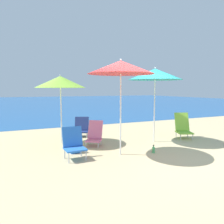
{
  "coord_description": "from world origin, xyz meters",
  "views": [
    {
      "loc": [
        -3.14,
        -4.4,
        1.66
      ],
      "look_at": [
        -0.6,
        1.31,
        1.0
      ],
      "focal_mm": 35.0,
      "sensor_mm": 36.0,
      "label": 1
    }
  ],
  "objects_px": {
    "beach_chair_lime": "(183,127)",
    "beach_chair_navy": "(81,127)",
    "beach_umbrella_lime": "(60,82)",
    "beach_umbrella_red": "(121,67)",
    "beach_umbrella_teal": "(155,74)",
    "backpack_blue": "(75,147)",
    "beach_chair_blue": "(74,143)",
    "water_bottle": "(153,150)",
    "beach_chair_pink": "(95,134)"
  },
  "relations": [
    {
      "from": "beach_umbrella_lime",
      "to": "beach_umbrella_teal",
      "type": "relative_size",
      "value": 0.9
    },
    {
      "from": "beach_chair_blue",
      "to": "beach_chair_lime",
      "type": "bearing_deg",
      "value": 7.59
    },
    {
      "from": "beach_umbrella_lime",
      "to": "backpack_blue",
      "type": "xyz_separation_m",
      "value": [
        0.12,
        -1.15,
        -1.71
      ]
    },
    {
      "from": "beach_umbrella_lime",
      "to": "beach_umbrella_red",
      "type": "distance_m",
      "value": 2.12
    },
    {
      "from": "beach_umbrella_lime",
      "to": "beach_chair_lime",
      "type": "distance_m",
      "value": 4.31
    },
    {
      "from": "beach_umbrella_teal",
      "to": "beach_chair_lime",
      "type": "relative_size",
      "value": 2.76
    },
    {
      "from": "beach_chair_lime",
      "to": "beach_chair_pink",
      "type": "distance_m",
      "value": 3.11
    },
    {
      "from": "beach_chair_blue",
      "to": "beach_chair_navy",
      "type": "height_order",
      "value": "beach_chair_blue"
    },
    {
      "from": "beach_chair_navy",
      "to": "beach_chair_pink",
      "type": "bearing_deg",
      "value": -65.79
    },
    {
      "from": "beach_chair_pink",
      "to": "backpack_blue",
      "type": "height_order",
      "value": "beach_chair_pink"
    },
    {
      "from": "beach_chair_blue",
      "to": "beach_chair_pink",
      "type": "xyz_separation_m",
      "value": [
        0.88,
        0.99,
        -0.06
      ]
    },
    {
      "from": "beach_umbrella_red",
      "to": "beach_chair_pink",
      "type": "relative_size",
      "value": 3.33
    },
    {
      "from": "beach_umbrella_teal",
      "to": "backpack_blue",
      "type": "relative_size",
      "value": 7.41
    },
    {
      "from": "beach_umbrella_teal",
      "to": "water_bottle",
      "type": "distance_m",
      "value": 2.39
    },
    {
      "from": "backpack_blue",
      "to": "beach_chair_blue",
      "type": "bearing_deg",
      "value": -107.53
    },
    {
      "from": "beach_chair_blue",
      "to": "backpack_blue",
      "type": "relative_size",
      "value": 2.4
    },
    {
      "from": "beach_chair_lime",
      "to": "beach_chair_navy",
      "type": "distance_m",
      "value": 3.52
    },
    {
      "from": "backpack_blue",
      "to": "water_bottle",
      "type": "height_order",
      "value": "backpack_blue"
    },
    {
      "from": "beach_chair_navy",
      "to": "water_bottle",
      "type": "relative_size",
      "value": 3.21
    },
    {
      "from": "beach_umbrella_teal",
      "to": "beach_chair_lime",
      "type": "bearing_deg",
      "value": 3.32
    },
    {
      "from": "beach_chair_blue",
      "to": "water_bottle",
      "type": "height_order",
      "value": "beach_chair_blue"
    },
    {
      "from": "beach_umbrella_teal",
      "to": "beach_chair_navy",
      "type": "bearing_deg",
      "value": 137.37
    },
    {
      "from": "beach_umbrella_lime",
      "to": "beach_chair_blue",
      "type": "distance_m",
      "value": 2.17
    },
    {
      "from": "beach_chair_lime",
      "to": "beach_chair_navy",
      "type": "xyz_separation_m",
      "value": [
        -3.11,
        1.65,
        -0.07
      ]
    },
    {
      "from": "beach_chair_blue",
      "to": "beach_chair_lime",
      "type": "height_order",
      "value": "beach_chair_lime"
    },
    {
      "from": "beach_chair_navy",
      "to": "backpack_blue",
      "type": "xyz_separation_m",
      "value": [
        -0.73,
        -1.92,
        -0.16
      ]
    },
    {
      "from": "beach_umbrella_teal",
      "to": "beach_chair_pink",
      "type": "bearing_deg",
      "value": 169.25
    },
    {
      "from": "beach_chair_blue",
      "to": "beach_chair_pink",
      "type": "bearing_deg",
      "value": 45.93
    },
    {
      "from": "beach_chair_lime",
      "to": "beach_chair_navy",
      "type": "bearing_deg",
      "value": 173.49
    },
    {
      "from": "beach_chair_blue",
      "to": "beach_chair_navy",
      "type": "bearing_deg",
      "value": 67.34
    },
    {
      "from": "beach_umbrella_lime",
      "to": "backpack_blue",
      "type": "relative_size",
      "value": 6.64
    },
    {
      "from": "beach_umbrella_lime",
      "to": "beach_umbrella_red",
      "type": "xyz_separation_m",
      "value": [
        1.14,
        -1.77,
        0.32
      ]
    },
    {
      "from": "beach_umbrella_red",
      "to": "beach_chair_blue",
      "type": "bearing_deg",
      "value": 171.03
    },
    {
      "from": "beach_umbrella_teal",
      "to": "beach_chair_blue",
      "type": "xyz_separation_m",
      "value": [
        -2.74,
        -0.63,
        -1.73
      ]
    },
    {
      "from": "beach_chair_navy",
      "to": "water_bottle",
      "type": "xyz_separation_m",
      "value": [
        1.14,
        -2.76,
        -0.23
      ]
    },
    {
      "from": "beach_umbrella_lime",
      "to": "beach_chair_lime",
      "type": "height_order",
      "value": "beach_umbrella_lime"
    },
    {
      "from": "beach_umbrella_red",
      "to": "beach_chair_navy",
      "type": "xyz_separation_m",
      "value": [
        -0.29,
        2.54,
        -1.87
      ]
    },
    {
      "from": "beach_umbrella_lime",
      "to": "water_bottle",
      "type": "relative_size",
      "value": 9.99
    },
    {
      "from": "beach_chair_lime",
      "to": "backpack_blue",
      "type": "xyz_separation_m",
      "value": [
        -3.83,
        -0.27,
        -0.23
      ]
    },
    {
      "from": "beach_chair_lime",
      "to": "beach_umbrella_teal",
      "type": "bearing_deg",
      "value": -155.21
    },
    {
      "from": "beach_chair_blue",
      "to": "beach_chair_lime",
      "type": "distance_m",
      "value": 4.03
    },
    {
      "from": "beach_chair_lime",
      "to": "beach_chair_pink",
      "type": "height_order",
      "value": "beach_chair_lime"
    },
    {
      "from": "beach_umbrella_red",
      "to": "backpack_blue",
      "type": "bearing_deg",
      "value": 148.65
    },
    {
      "from": "beach_umbrella_red",
      "to": "backpack_blue",
      "type": "xyz_separation_m",
      "value": [
        -1.02,
        0.62,
        -2.03
      ]
    },
    {
      "from": "beach_umbrella_teal",
      "to": "beach_chair_pink",
      "type": "distance_m",
      "value": 2.6
    },
    {
      "from": "beach_umbrella_red",
      "to": "beach_umbrella_lime",
      "type": "bearing_deg",
      "value": 122.72
    },
    {
      "from": "beach_umbrella_lime",
      "to": "beach_umbrella_red",
      "type": "relative_size",
      "value": 0.87
    },
    {
      "from": "backpack_blue",
      "to": "water_bottle",
      "type": "xyz_separation_m",
      "value": [
        1.87,
        -0.84,
        -0.07
      ]
    },
    {
      "from": "beach_umbrella_teal",
      "to": "beach_chair_lime",
      "type": "xyz_separation_m",
      "value": [
        1.24,
        0.07,
        -1.73
      ]
    },
    {
      "from": "beach_umbrella_lime",
      "to": "beach_chair_pink",
      "type": "relative_size",
      "value": 2.9
    }
  ]
}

